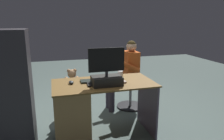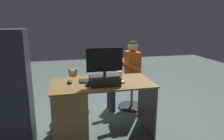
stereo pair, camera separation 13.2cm
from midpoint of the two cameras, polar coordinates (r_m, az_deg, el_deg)
The scene contains 13 objects.
ground_plane at distance 3.34m, azimuth -5.16°, elevation -13.19°, with size 10.00×10.00×0.00m, color #50615C.
desk at distance 2.73m, azimuth -10.54°, elevation -10.81°, with size 1.26×0.67×0.73m.
monitor at distance 2.53m, azimuth -2.95°, elevation -1.38°, with size 0.43×0.25×0.45m.
keyboard at distance 2.71m, azimuth -5.40°, elevation -2.80°, with size 0.42×0.14×0.02m, color black.
computer_mouse at distance 2.65m, azimuth -12.32°, elevation -3.27°, with size 0.06×0.10×0.04m, color #24292B.
cup at distance 2.80m, azimuth 0.90°, elevation -1.30°, with size 0.07×0.07×0.10m, color white.
tv_remote at distance 2.56m, azimuth -7.63°, elevation -3.90°, with size 0.04×0.15×0.02m, color black.
notebook_binder at distance 2.69m, azimuth -1.15°, elevation -2.85°, with size 0.22×0.30×0.02m, color beige.
office_chair_teddy at distance 3.48m, azimuth -11.48°, elevation -7.93°, with size 0.48×0.48×0.44m.
teddy_bear at distance 3.38m, azimuth -11.76°, elevation -2.54°, with size 0.22×0.22×0.31m.
visitor_chair at distance 3.70m, azimuth 3.95°, elevation -6.39°, with size 0.46×0.46×0.44m.
person at distance 3.54m, azimuth 2.79°, elevation -0.02°, with size 0.52×0.48×1.16m.
equipment_rack at distance 2.61m, azimuth -26.85°, elevation -5.85°, with size 0.44×0.36×1.40m, color #2F2C31.
Camera 1 is at (0.59, 2.92, 1.50)m, focal length 34.06 mm.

